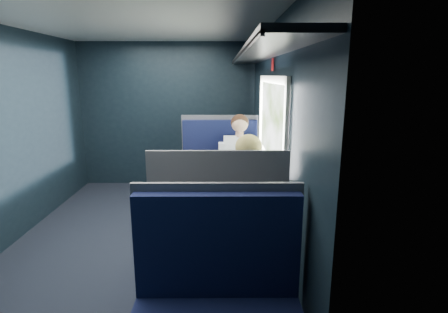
{
  "coord_description": "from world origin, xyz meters",
  "views": [
    {
      "loc": [
        0.88,
        -3.58,
        1.79
      ],
      "look_at": [
        0.9,
        0.0,
        0.95
      ],
      "focal_mm": 28.0,
      "sensor_mm": 36.0,
      "label": 1
    }
  ],
  "objects_px": {
    "cup": "(255,162)",
    "seat_bay_far": "(219,242)",
    "seat_row_front": "(220,164)",
    "bottle_small": "(254,161)",
    "laptop": "(267,168)",
    "table": "(236,182)",
    "man": "(239,162)",
    "seat_bay_near": "(219,180)",
    "woman": "(247,200)"
  },
  "relations": [
    {
      "from": "table",
      "to": "cup",
      "type": "relative_size",
      "value": 11.28
    },
    {
      "from": "seat_bay_far",
      "to": "seat_row_front",
      "type": "relative_size",
      "value": 1.09
    },
    {
      "from": "table",
      "to": "bottle_small",
      "type": "distance_m",
      "value": 0.38
    },
    {
      "from": "laptop",
      "to": "man",
      "type": "bearing_deg",
      "value": 113.85
    },
    {
      "from": "seat_bay_near",
      "to": "man",
      "type": "distance_m",
      "value": 0.44
    },
    {
      "from": "bottle_small",
      "to": "cup",
      "type": "relative_size",
      "value": 2.38
    },
    {
      "from": "cup",
      "to": "seat_row_front",
      "type": "bearing_deg",
      "value": 107.31
    },
    {
      "from": "table",
      "to": "man",
      "type": "distance_m",
      "value": 0.7
    },
    {
      "from": "seat_row_front",
      "to": "cup",
      "type": "distance_m",
      "value": 1.47
    },
    {
      "from": "cup",
      "to": "seat_bay_far",
      "type": "bearing_deg",
      "value": -107.82
    },
    {
      "from": "laptop",
      "to": "seat_bay_far",
      "type": "bearing_deg",
      "value": -118.69
    },
    {
      "from": "seat_row_front",
      "to": "laptop",
      "type": "relative_size",
      "value": 3.88
    },
    {
      "from": "table",
      "to": "woman",
      "type": "distance_m",
      "value": 0.71
    },
    {
      "from": "seat_bay_near",
      "to": "seat_bay_far",
      "type": "height_order",
      "value": "same"
    },
    {
      "from": "seat_bay_near",
      "to": "laptop",
      "type": "relative_size",
      "value": 4.22
    },
    {
      "from": "seat_bay_near",
      "to": "cup",
      "type": "xyz_separation_m",
      "value": [
        0.44,
        -0.43,
        0.36
      ]
    },
    {
      "from": "table",
      "to": "seat_bay_near",
      "type": "xyz_separation_m",
      "value": [
        -0.2,
        0.87,
        -0.24
      ]
    },
    {
      "from": "man",
      "to": "seat_row_front",
      "type": "bearing_deg",
      "value": 102.83
    },
    {
      "from": "woman",
      "to": "seat_row_front",
      "type": "bearing_deg",
      "value": 95.7
    },
    {
      "from": "bottle_small",
      "to": "seat_bay_far",
      "type": "bearing_deg",
      "value": -108.85
    },
    {
      "from": "table",
      "to": "man",
      "type": "xyz_separation_m",
      "value": [
        0.07,
        0.7,
        0.06
      ]
    },
    {
      "from": "man",
      "to": "woman",
      "type": "relative_size",
      "value": 1.0
    },
    {
      "from": "table",
      "to": "man",
      "type": "bearing_deg",
      "value": 84.48
    },
    {
      "from": "cup",
      "to": "woman",
      "type": "bearing_deg",
      "value": -98.56
    },
    {
      "from": "seat_bay_near",
      "to": "bottle_small",
      "type": "relative_size",
      "value": 5.98
    },
    {
      "from": "seat_bay_near",
      "to": "laptop",
      "type": "height_order",
      "value": "seat_bay_near"
    },
    {
      "from": "table",
      "to": "seat_bay_near",
      "type": "relative_size",
      "value": 0.79
    },
    {
      "from": "laptop",
      "to": "bottle_small",
      "type": "xyz_separation_m",
      "value": [
        -0.13,
        0.19,
        0.03
      ]
    },
    {
      "from": "table",
      "to": "bottle_small",
      "type": "height_order",
      "value": "bottle_small"
    },
    {
      "from": "seat_bay_near",
      "to": "seat_bay_far",
      "type": "bearing_deg",
      "value": -89.41
    },
    {
      "from": "man",
      "to": "bottle_small",
      "type": "xyz_separation_m",
      "value": [
        0.14,
        -0.43,
        0.11
      ]
    },
    {
      "from": "man",
      "to": "cup",
      "type": "relative_size",
      "value": 14.91
    },
    {
      "from": "bottle_small",
      "to": "cup",
      "type": "distance_m",
      "value": 0.18
    },
    {
      "from": "seat_row_front",
      "to": "man",
      "type": "height_order",
      "value": "man"
    },
    {
      "from": "woman",
      "to": "cup",
      "type": "xyz_separation_m",
      "value": [
        0.17,
        1.15,
        0.06
      ]
    },
    {
      "from": "seat_bay_far",
      "to": "table",
      "type": "bearing_deg",
      "value": 78.22
    },
    {
      "from": "seat_bay_far",
      "to": "man",
      "type": "distance_m",
      "value": 1.62
    },
    {
      "from": "seat_bay_near",
      "to": "seat_bay_far",
      "type": "relative_size",
      "value": 1.0
    },
    {
      "from": "seat_bay_far",
      "to": "man",
      "type": "bearing_deg",
      "value": 80.97
    },
    {
      "from": "seat_bay_far",
      "to": "woman",
      "type": "xyz_separation_m",
      "value": [
        0.25,
        0.17,
        0.31
      ]
    },
    {
      "from": "seat_bay_far",
      "to": "man",
      "type": "height_order",
      "value": "man"
    },
    {
      "from": "man",
      "to": "cup",
      "type": "distance_m",
      "value": 0.32
    },
    {
      "from": "woman",
      "to": "bottle_small",
      "type": "bearing_deg",
      "value": 81.82
    },
    {
      "from": "seat_bay_far",
      "to": "seat_row_front",
      "type": "distance_m",
      "value": 2.67
    },
    {
      "from": "seat_bay_far",
      "to": "bottle_small",
      "type": "distance_m",
      "value": 1.28
    },
    {
      "from": "bottle_small",
      "to": "cup",
      "type": "bearing_deg",
      "value": 79.27
    },
    {
      "from": "seat_row_front",
      "to": "seat_bay_near",
      "type": "bearing_deg",
      "value": -91.12
    },
    {
      "from": "bottle_small",
      "to": "laptop",
      "type": "bearing_deg",
      "value": -54.63
    },
    {
      "from": "laptop",
      "to": "seat_row_front",
      "type": "bearing_deg",
      "value": 106.96
    },
    {
      "from": "man",
      "to": "seat_bay_far",
      "type": "bearing_deg",
      "value": -99.03
    }
  ]
}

